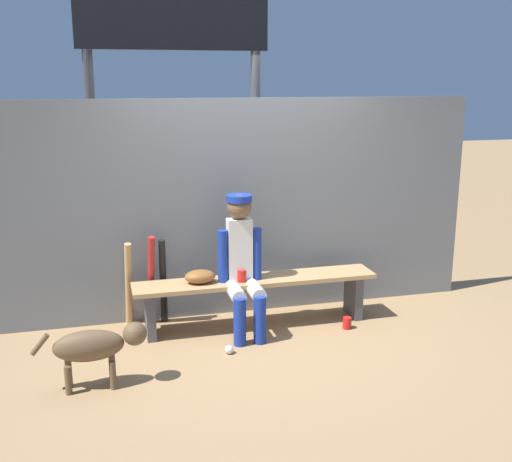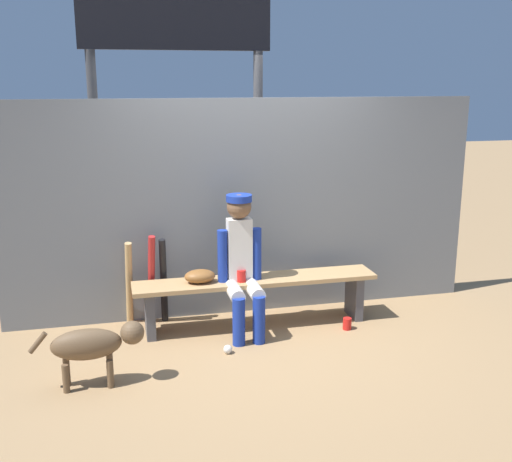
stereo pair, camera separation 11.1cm
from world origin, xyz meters
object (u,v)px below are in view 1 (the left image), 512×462
(dugout_bench, at_px, (256,289))
(scoreboard, at_px, (179,38))
(bat_aluminum_red, at_px, (151,281))
(bat_wood_tan, at_px, (129,284))
(baseball_glove, at_px, (200,277))
(cup_on_ground, at_px, (347,323))
(cup_on_bench, at_px, (242,276))
(bat_aluminum_black, at_px, (163,281))
(dog, at_px, (97,346))
(baseball, at_px, (229,349))
(player_seated, at_px, (242,261))

(dugout_bench, height_order, scoreboard, scoreboard)
(bat_aluminum_red, height_order, bat_wood_tan, bat_aluminum_red)
(baseball_glove, bearing_deg, bat_aluminum_red, 148.58)
(dugout_bench, height_order, cup_on_ground, dugout_bench)
(cup_on_ground, distance_m, scoreboard, 3.28)
(cup_on_bench, bearing_deg, bat_aluminum_red, 157.91)
(bat_aluminum_black, distance_m, dog, 1.29)
(dugout_bench, xyz_separation_m, baseball_glove, (-0.52, 0.00, 0.17))
(bat_aluminum_black, bearing_deg, cup_on_ground, -19.12)
(baseball, relative_size, dog, 0.09)
(baseball, height_order, cup_on_ground, cup_on_ground)
(dugout_bench, distance_m, cup_on_ground, 0.90)
(bat_aluminum_red, relative_size, cup_on_ground, 8.07)
(baseball, relative_size, scoreboard, 0.02)
(cup_on_ground, distance_m, dog, 2.33)
(dugout_bench, bearing_deg, baseball_glove, 180.00)
(bat_aluminum_red, xyz_separation_m, baseball, (0.57, -0.78, -0.41))
(player_seated, bearing_deg, cup_on_bench, 85.70)
(dog, bearing_deg, bat_aluminum_black, 61.06)
(baseball, bearing_deg, bat_aluminum_black, 119.15)
(bat_aluminum_black, height_order, scoreboard, scoreboard)
(player_seated, height_order, cup_on_ground, player_seated)
(dog, bearing_deg, scoreboard, 65.14)
(dog, bearing_deg, baseball, 16.22)
(cup_on_bench, height_order, dog, cup_on_bench)
(scoreboard, bearing_deg, cup_on_ground, -50.26)
(baseball, height_order, scoreboard, scoreboard)
(baseball, height_order, dog, dog)
(bat_aluminum_red, relative_size, baseball, 11.99)
(dugout_bench, height_order, dog, dog)
(baseball_glove, distance_m, bat_wood_tan, 0.70)
(bat_wood_tan, height_order, cup_on_bench, bat_wood_tan)
(player_seated, relative_size, cup_on_ground, 11.47)
(dugout_bench, relative_size, baseball, 30.56)
(bat_aluminum_red, xyz_separation_m, cup_on_ground, (1.74, -0.54, -0.39))
(scoreboard, relative_size, dog, 4.48)
(bat_aluminum_black, bearing_deg, player_seated, -30.09)
(baseball, bearing_deg, baseball_glove, 105.63)
(baseball_glove, height_order, cup_on_ground, baseball_glove)
(baseball, bearing_deg, scoreboard, 93.28)
(baseball_glove, relative_size, baseball, 3.78)
(dugout_bench, bearing_deg, baseball, -125.22)
(baseball_glove, relative_size, cup_on_bench, 2.55)
(scoreboard, bearing_deg, bat_wood_tan, -125.18)
(player_seated, relative_size, dog, 1.50)
(bat_aluminum_red, bearing_deg, bat_aluminum_black, 12.57)
(dugout_bench, height_order, cup_on_bench, cup_on_bench)
(player_seated, bearing_deg, scoreboard, 103.25)
(player_seated, xyz_separation_m, scoreboard, (-0.32, 1.36, 1.97))
(baseball_glove, height_order, scoreboard, scoreboard)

